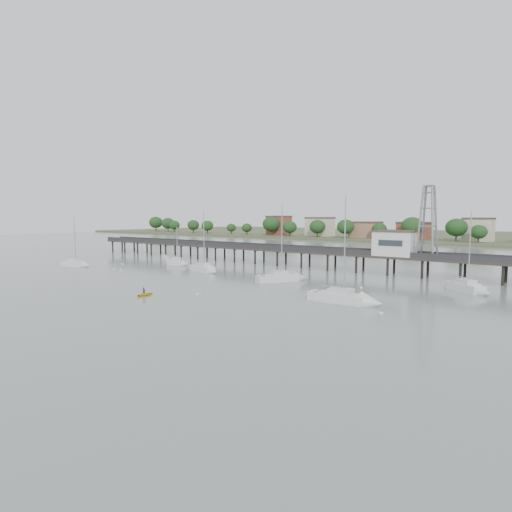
{
  "coord_description": "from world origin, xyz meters",
  "views": [
    {
      "loc": [
        56.69,
        -27.72,
        12.23
      ],
      "look_at": [
        2.42,
        42.0,
        4.0
      ],
      "focal_mm": 30.0,
      "sensor_mm": 36.0,
      "label": 1
    }
  ],
  "objects": [
    {
      "name": "mooring_buoys",
      "position": [
        -3.61,
        30.57,
        0.08
      ],
      "size": [
        74.4,
        22.09,
        0.39
      ],
      "color": "#F1F1BB",
      "rests_on": "ground"
    },
    {
      "name": "ground_plane",
      "position": [
        0.0,
        0.0,
        0.0
      ],
      "size": [
        500.0,
        500.0,
        0.0
      ],
      "primitive_type": "plane",
      "color": "slate",
      "rests_on": "ground"
    },
    {
      "name": "dinghy_occupant",
      "position": [
        3.04,
        13.01,
        0.0
      ],
      "size": [
        0.8,
        1.15,
        0.26
      ],
      "primitive_type": "imported",
      "rotation": [
        0.0,
        0.0,
        3.56
      ],
      "color": "black",
      "rests_on": "ground"
    },
    {
      "name": "sailboat_a",
      "position": [
        -40.92,
        27.19,
        0.64
      ],
      "size": [
        8.0,
        4.06,
        12.75
      ],
      "rotation": [
        0.0,
        0.0,
        0.25
      ],
      "color": "silver",
      "rests_on": "ground"
    },
    {
      "name": "sailboat_c",
      "position": [
        12.09,
        39.17,
        0.63
      ],
      "size": [
        7.09,
        9.41,
        15.3
      ],
      "rotation": [
        0.0,
        0.0,
        1.04
      ],
      "color": "silver",
      "rests_on": "ground"
    },
    {
      "name": "pier_building",
      "position": [
        25.0,
        60.0,
        6.67
      ],
      "size": [
        8.4,
        5.4,
        5.3
      ],
      "color": "silver",
      "rests_on": "ground"
    },
    {
      "name": "sailboat_b",
      "position": [
        -23.71,
        44.12,
        0.66
      ],
      "size": [
        6.04,
        2.16,
        10.02
      ],
      "rotation": [
        0.0,
        0.0,
        0.07
      ],
      "color": "silver",
      "rests_on": "ground"
    },
    {
      "name": "lattice_tower",
      "position": [
        31.5,
        60.0,
        11.1
      ],
      "size": [
        3.2,
        3.2,
        15.5
      ],
      "color": "slate",
      "rests_on": "ground"
    },
    {
      "name": "pier",
      "position": [
        0.0,
        60.0,
        3.79
      ],
      "size": [
        150.0,
        5.0,
        5.5
      ],
      "color": "#2D2823",
      "rests_on": "ground"
    },
    {
      "name": "yellow_dinghy",
      "position": [
        3.04,
        13.01,
        0.0
      ],
      "size": [
        2.05,
        0.73,
        2.82
      ],
      "primitive_type": "imported",
      "rotation": [
        0.0,
        0.0,
        0.07
      ],
      "color": "yellow",
      "rests_on": "ground"
    },
    {
      "name": "white_tender",
      "position": [
        -38.62,
        52.27,
        0.39
      ],
      "size": [
        3.47,
        2.52,
        1.25
      ],
      "rotation": [
        0.0,
        0.0,
        -0.42
      ],
      "color": "silver",
      "rests_on": "ground"
    },
    {
      "name": "far_shore",
      "position": [
        0.36,
        239.58,
        0.95
      ],
      "size": [
        500.0,
        170.0,
        10.4
      ],
      "color": "#475133",
      "rests_on": "ground"
    },
    {
      "name": "sailboat_f",
      "position": [
        -8.71,
        38.71,
        0.64
      ],
      "size": [
        8.99,
        4.41,
        14.24
      ],
      "rotation": [
        0.0,
        0.0,
        -0.23
      ],
      "color": "silver",
      "rests_on": "ground"
    },
    {
      "name": "sailboat_e",
      "position": [
        42.51,
        46.8,
        0.64
      ],
      "size": [
        8.09,
        7.02,
        13.77
      ],
      "rotation": [
        0.0,
        0.0,
        -0.66
      ],
      "color": "silver",
      "rests_on": "ground"
    },
    {
      "name": "sailboat_d",
      "position": [
        31.09,
        27.07,
        0.63
      ],
      "size": [
        9.93,
        3.4,
        16.02
      ],
      "rotation": [
        0.0,
        0.0,
        0.06
      ],
      "color": "silver",
      "rests_on": "ground"
    }
  ]
}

